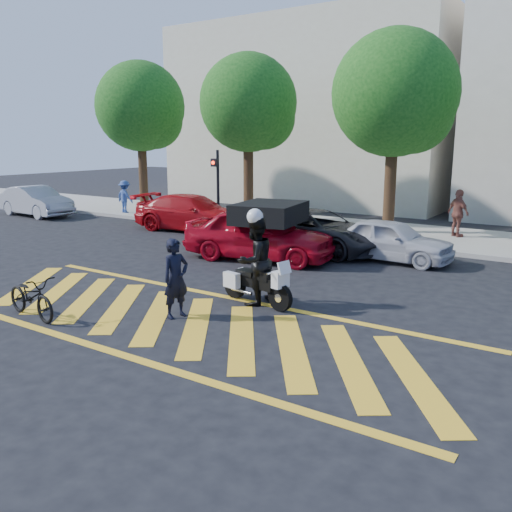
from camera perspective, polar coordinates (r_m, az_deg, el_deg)
The scene contains 19 objects.
ground at distance 11.29m, azimuth -8.22°, elevation -6.73°, with size 90.00×90.00×0.00m, color black.
sidewalk at distance 21.45m, azimuth 13.67°, elevation 2.32°, with size 60.00×5.00×0.15m, color #9E998E.
crosswalk at distance 11.31m, azimuth -8.37°, elevation -6.67°, with size 12.33×4.00×0.01m.
building_left at distance 32.67m, azimuth 6.20°, elevation 14.56°, with size 16.00×8.00×10.00m, color beige.
tree_far_left at distance 28.34m, azimuth -11.80°, elevation 14.83°, with size 4.40×4.40×7.41m.
tree_left at distance 24.17m, azimuth -0.48°, elevation 15.45°, with size 4.20×4.20×7.26m.
tree_center at distance 21.22m, azimuth 14.78°, elevation 15.78°, with size 4.60×4.60×7.56m.
signal_pole at distance 22.39m, azimuth -4.13°, elevation 7.80°, with size 0.28×0.43×3.20m.
officer_bike at distance 11.28m, azimuth -8.44°, elevation -2.35°, with size 0.61×0.40×1.66m, color black.
bicycle at distance 12.15m, azimuth -22.59°, elevation -3.97°, with size 0.60×1.72×0.90m, color black.
police_motorcycle at distance 12.12m, azimuth -0.04°, elevation -2.86°, with size 2.01×0.80×0.89m.
officer_moto at distance 12.00m, azimuth -0.11°, elevation -0.50°, with size 0.97×0.75×1.99m, color black.
red_convertible at distance 16.55m, azimuth 0.38°, elevation 2.33°, with size 1.87×4.66×1.59m, color #A90718.
parked_far_left at distance 28.16m, azimuth -22.15°, elevation 5.36°, with size 1.50×4.30×1.42m, color #95969B.
parked_left at distance 22.01m, azimuth -6.65°, elevation 4.53°, with size 2.02×4.97×1.44m, color #AC0A10.
parked_mid_left at distance 17.93m, azimuth 6.41°, elevation 2.66°, with size 2.27×4.92×1.37m, color black.
parked_mid_right at distance 16.92m, azimuth 13.97°, elevation 1.66°, with size 1.52×3.77×1.28m, color #BABABE.
pedestrian_left at distance 26.94m, azimuth -13.63°, elevation 6.10°, with size 1.00×0.57×1.54m, color #344E90.
pedestrian_right at distance 20.94m, azimuth 20.51°, elevation 4.25°, with size 1.01×0.42×1.72m, color brown.
Camera 1 is at (7.20, -7.89, 3.65)m, focal length 38.00 mm.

